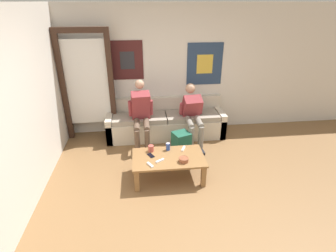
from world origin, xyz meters
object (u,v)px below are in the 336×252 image
object	(u,v)px
person_seated_adult	(141,113)
person_seated_teen	(193,113)
ceramic_bowl	(184,159)
cell_phone	(151,155)
backpack	(182,144)
game_controller_near_right	(183,149)
coffee_table	(168,160)
couch	(166,123)
drink_can_blue	(168,147)
game_controller_near_left	(150,165)
game_controller_far_center	(160,161)
pillar_candle	(151,148)

from	to	relation	value
person_seated_adult	person_seated_teen	world-z (taller)	person_seated_adult
ceramic_bowl	cell_phone	bearing A→B (deg)	155.10
backpack	game_controller_near_right	distance (m)	0.55
coffee_table	person_seated_adult	xyz separation A→B (m)	(-0.39, 1.14, 0.34)
couch	drink_can_blue	bearing A→B (deg)	-94.35
ceramic_bowl	person_seated_teen	bearing A→B (deg)	73.47
person_seated_adult	backpack	size ratio (longest dim) A/B	2.97
couch	person_seated_adult	xyz separation A→B (m)	(-0.50, -0.34, 0.39)
ceramic_bowl	person_seated_adult	bearing A→B (deg)	114.73
person_seated_adult	backpack	bearing A→B (deg)	-31.10
game_controller_near_left	cell_phone	distance (m)	0.27
couch	game_controller_near_right	xyz separation A→B (m)	(0.15, -1.27, 0.12)
backpack	game_controller_far_center	world-z (taller)	backpack
game_controller_far_center	cell_phone	xyz separation A→B (m)	(-0.13, 0.17, -0.01)
game_controller_near_left	game_controller_far_center	world-z (taller)	same
pillar_candle	person_seated_teen	bearing A→B (deg)	48.21
pillar_candle	drink_can_blue	world-z (taller)	drink_can_blue
couch	ceramic_bowl	distance (m)	1.64
backpack	game_controller_near_left	xyz separation A→B (m)	(-0.62, -0.91, 0.20)
ceramic_bowl	game_controller_far_center	bearing A→B (deg)	172.29
ceramic_bowl	drink_can_blue	distance (m)	0.42
game_controller_far_center	pillar_candle	bearing A→B (deg)	110.39
game_controller_near_left	cell_phone	bearing A→B (deg)	84.78
game_controller_near_left	cell_phone	xyz separation A→B (m)	(0.02, 0.27, -0.01)
couch	backpack	world-z (taller)	couch
person_seated_teen	cell_phone	bearing A→B (deg)	-128.41
drink_can_blue	cell_phone	xyz separation A→B (m)	(-0.29, -0.14, -0.06)
coffee_table	person_seated_teen	xyz separation A→B (m)	(0.60, 1.16, 0.29)
coffee_table	game_controller_near_right	bearing A→B (deg)	37.04
coffee_table	cell_phone	size ratio (longest dim) A/B	7.33
person_seated_adult	pillar_candle	size ratio (longest dim) A/B	10.85
person_seated_adult	person_seated_teen	size ratio (longest dim) A/B	1.12
couch	cell_phone	xyz separation A→B (m)	(-0.38, -1.41, 0.11)
backpack	game_controller_far_center	size ratio (longest dim) A/B	2.99
person_seated_teen	game_controller_near_right	size ratio (longest dim) A/B	7.60
game_controller_near_left	cell_phone	size ratio (longest dim) A/B	0.94
ceramic_bowl	pillar_candle	xyz separation A→B (m)	(-0.47, 0.36, 0.01)
coffee_table	ceramic_bowl	bearing A→B (deg)	-36.85
drink_can_blue	cell_phone	world-z (taller)	drink_can_blue
ceramic_bowl	pillar_candle	distance (m)	0.59
pillar_candle	backpack	bearing A→B (deg)	41.17
coffee_table	backpack	distance (m)	0.79
ceramic_bowl	cell_phone	world-z (taller)	ceramic_bowl
ceramic_bowl	game_controller_near_left	size ratio (longest dim) A/B	1.06
coffee_table	game_controller_far_center	bearing A→B (deg)	-141.91
coffee_table	person_seated_teen	world-z (taller)	person_seated_teen
game_controller_near_right	game_controller_far_center	xyz separation A→B (m)	(-0.41, -0.31, 0.00)
cell_phone	pillar_candle	bearing A→B (deg)	85.35
ceramic_bowl	coffee_table	bearing A→B (deg)	143.15
backpack	game_controller_near_left	bearing A→B (deg)	-124.03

